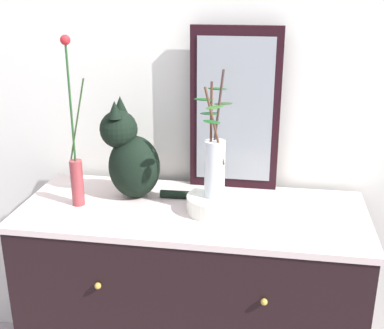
{
  "coord_description": "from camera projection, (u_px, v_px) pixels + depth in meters",
  "views": [
    {
      "loc": [
        0.29,
        -1.74,
        1.71
      ],
      "look_at": [
        0.0,
        0.0,
        1.07
      ],
      "focal_mm": 47.25,
      "sensor_mm": 36.0,
      "label": 1
    }
  ],
  "objects": [
    {
      "name": "vase_glass_clear",
      "position": [
        215.0,
        163.0,
        1.84
      ],
      "size": [
        0.14,
        0.19,
        0.47
      ],
      "color": "silver",
      "rests_on": "bowl_porcelain"
    },
    {
      "name": "wall_back",
      "position": [
        205.0,
        84.0,
        2.11
      ],
      "size": [
        4.4,
        0.08,
        2.6
      ],
      "primitive_type": "cube",
      "color": "silver",
      "rests_on": "ground_plane"
    },
    {
      "name": "vase_slim_green",
      "position": [
        76.0,
        166.0,
        1.91
      ],
      "size": [
        0.08,
        0.05,
        0.65
      ],
      "color": "brown",
      "rests_on": "sideboard"
    },
    {
      "name": "cat_sitting",
      "position": [
        131.0,
        156.0,
        1.99
      ],
      "size": [
        0.39,
        0.19,
        0.4
      ],
      "color": "black",
      "rests_on": "sideboard"
    },
    {
      "name": "bowl_porcelain",
      "position": [
        214.0,
        204.0,
        1.9
      ],
      "size": [
        0.21,
        0.21,
        0.06
      ],
      "primitive_type": "cylinder",
      "color": "white",
      "rests_on": "sideboard"
    },
    {
      "name": "sideboard",
      "position": [
        192.0,
        306.0,
        2.08
      ],
      "size": [
        1.32,
        0.56,
        0.89
      ],
      "color": "black",
      "rests_on": "ground_plane"
    },
    {
      "name": "mirror_leaning",
      "position": [
        235.0,
        110.0,
        2.03
      ],
      "size": [
        0.36,
        0.03,
        0.66
      ],
      "color": "black",
      "rests_on": "sideboard"
    }
  ]
}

